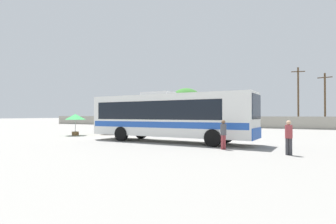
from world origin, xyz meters
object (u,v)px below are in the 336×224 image
(passenger_waiting_on_apron, at_px, (289,135))
(utility_pole_near, at_px, (325,100))
(parked_car_leftmost_black, at_px, (175,122))
(roadside_tree_left, at_px, (159,102))
(vendor_umbrella_secondary_orange, at_px, (108,116))
(parked_car_second_white, at_px, (208,123))
(coach_bus_white_blue, at_px, (167,115))
(attendant_by_bus_door, at_px, (223,133))
(utility_pole_far, at_px, (298,97))
(vendor_umbrella_near_gate_green, at_px, (75,117))
(roadside_tree_midleft, at_px, (186,102))

(passenger_waiting_on_apron, distance_m, utility_pole_near, 28.69)
(passenger_waiting_on_apron, distance_m, parked_car_leftmost_black, 29.70)
(passenger_waiting_on_apron, height_order, roadside_tree_left, roadside_tree_left)
(vendor_umbrella_secondary_orange, bearing_deg, parked_car_second_white, 74.50)
(coach_bus_white_blue, xyz_separation_m, roadside_tree_left, (-18.55, 30.20, 2.59))
(attendant_by_bus_door, bearing_deg, parked_car_leftmost_black, 122.90)
(parked_car_leftmost_black, distance_m, utility_pole_far, 18.32)
(coach_bus_white_blue, height_order, attendant_by_bus_door, coach_bus_white_blue)
(vendor_umbrella_near_gate_green, xyz_separation_m, parked_car_second_white, (6.02, 18.66, -0.87))
(parked_car_second_white, relative_size, roadside_tree_left, 0.67)
(parked_car_leftmost_black, relative_size, utility_pole_near, 0.55)
(vendor_umbrella_secondary_orange, xyz_separation_m, utility_pole_far, (15.85, 21.93, 2.71))
(attendant_by_bus_door, xyz_separation_m, vendor_umbrella_near_gate_green, (-15.05, 3.32, 0.76))
(vendor_umbrella_near_gate_green, bearing_deg, utility_pole_far, 54.69)
(roadside_tree_left, distance_m, roadside_tree_midleft, 7.17)
(vendor_umbrella_secondary_orange, relative_size, utility_pole_far, 0.25)
(vendor_umbrella_secondary_orange, bearing_deg, coach_bus_white_blue, -23.50)
(parked_car_leftmost_black, relative_size, parked_car_second_white, 0.99)
(vendor_umbrella_near_gate_green, bearing_deg, passenger_waiting_on_apron, -11.99)
(vendor_umbrella_secondary_orange, distance_m, parked_car_second_white, 16.60)
(passenger_waiting_on_apron, xyz_separation_m, parked_car_second_white, (-12.35, 22.56, -0.13))
(utility_pole_far, height_order, roadside_tree_midleft, utility_pole_far)
(roadside_tree_left, bearing_deg, utility_pole_far, -9.88)
(utility_pole_far, bearing_deg, vendor_umbrella_secondary_orange, -125.86)
(roadside_tree_left, bearing_deg, coach_bus_white_blue, -58.44)
(attendant_by_bus_door, bearing_deg, roadside_tree_midleft, 118.11)
(roadside_tree_midleft, bearing_deg, utility_pole_far, -7.99)
(attendant_by_bus_door, distance_m, utility_pole_far, 28.27)
(coach_bus_white_blue, distance_m, parked_car_second_white, 20.27)
(vendor_umbrella_near_gate_green, xyz_separation_m, parked_car_leftmost_black, (0.21, 19.61, -0.87))
(parked_car_second_white, distance_m, roadside_tree_left, 18.02)
(roadside_tree_left, bearing_deg, attendant_by_bus_door, -54.33)
(vendor_umbrella_near_gate_green, bearing_deg, parked_car_second_white, 72.13)
(vendor_umbrella_secondary_orange, relative_size, parked_car_leftmost_black, 0.51)
(coach_bus_white_blue, distance_m, roadside_tree_left, 35.53)
(coach_bus_white_blue, height_order, parked_car_second_white, coach_bus_white_blue)
(parked_car_leftmost_black, bearing_deg, passenger_waiting_on_apron, -52.34)
(attendant_by_bus_door, relative_size, passenger_waiting_on_apron, 0.99)
(attendant_by_bus_door, height_order, vendor_umbrella_near_gate_green, vendor_umbrella_near_gate_green)
(utility_pole_near, distance_m, roadside_tree_midleft, 22.16)
(roadside_tree_midleft, bearing_deg, utility_pole_near, -7.03)
(roadside_tree_midleft, bearing_deg, passenger_waiting_on_apron, -57.76)
(vendor_umbrella_near_gate_green, distance_m, utility_pole_far, 30.30)
(coach_bus_white_blue, height_order, parked_car_leftmost_black, coach_bus_white_blue)
(coach_bus_white_blue, bearing_deg, passenger_waiting_on_apron, -19.16)
(vendor_umbrella_near_gate_green, bearing_deg, roadside_tree_midleft, 92.69)
(roadside_tree_midleft, bearing_deg, roadside_tree_left, 165.13)
(passenger_waiting_on_apron, bearing_deg, utility_pole_far, 91.86)
(parked_car_second_white, bearing_deg, parked_car_leftmost_black, 170.66)
(coach_bus_white_blue, relative_size, utility_pole_far, 1.38)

